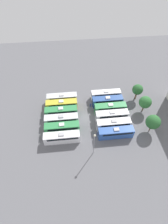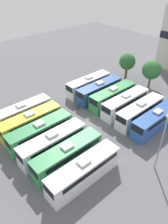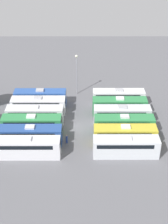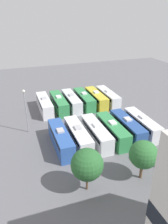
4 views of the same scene
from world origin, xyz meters
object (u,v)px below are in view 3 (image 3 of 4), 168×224
object	(u,v)px
bus_3	(122,114)
bus_4	(119,106)
bus_2	(124,124)
bus_7	(30,135)
bus_6	(27,147)
bus_8	(32,124)
bus_10	(38,105)
worker_person	(67,139)
bus_9	(35,114)
bus_11	(40,97)
bus_0	(126,146)
bus_1	(125,135)
bus_5	(118,97)
light_pole	(77,69)

from	to	relation	value
bus_3	bus_4	size ratio (longest dim) A/B	1.00
bus_2	bus_7	bearing A→B (deg)	101.50
bus_3	bus_6	distance (m)	19.80
bus_7	bus_8	distance (m)	3.52
bus_2	bus_6	world-z (taller)	same
bus_10	worker_person	distance (m)	12.17
bus_7	bus_9	world-z (taller)	same
bus_3	bus_11	world-z (taller)	same
bus_0	bus_1	world-z (taller)	same
bus_7	bus_11	distance (m)	13.91
bus_3	bus_7	bearing A→B (deg)	112.34
bus_1	bus_10	size ratio (longest dim) A/B	1.00
bus_5	bus_10	size ratio (longest dim) A/B	1.00
bus_1	worker_person	bearing A→B (deg)	89.32
bus_6	worker_person	distance (m)	7.43
bus_7	bus_2	bearing A→B (deg)	-78.50
bus_0	bus_3	world-z (taller)	same
light_pole	bus_2	bearing A→B (deg)	-150.08
worker_person	bus_6	bearing A→B (deg)	119.56
bus_2	bus_4	bearing A→B (deg)	1.39
bus_2	bus_9	world-z (taller)	same
bus_2	bus_11	size ratio (longest dim) A/B	1.00
bus_3	worker_person	world-z (taller)	bus_3
bus_11	worker_person	world-z (taller)	bus_11
bus_3	bus_7	size ratio (longest dim) A/B	1.00
bus_2	bus_5	xyz separation A→B (m)	(10.53, 0.01, 0.00)
bus_11	bus_10	bearing A→B (deg)	-179.99
bus_0	bus_7	bearing A→B (deg)	78.80
bus_1	worker_person	world-z (taller)	bus_1
bus_7	worker_person	world-z (taller)	bus_7
bus_4	bus_10	distance (m)	16.60
bus_0	worker_person	distance (m)	10.69
bus_7	bus_9	distance (m)	6.92
bus_3	bus_11	bearing A→B (deg)	67.34
bus_0	bus_1	bearing A→B (deg)	-3.64
bus_7	bus_11	xyz separation A→B (m)	(13.91, -0.07, 0.00)
bus_2	bus_7	size ratio (longest dim) A/B	1.00
worker_person	bus_9	bearing A→B (deg)	44.02
bus_10	bus_11	world-z (taller)	same
bus_6	bus_9	world-z (taller)	same
bus_6	bus_8	bearing A→B (deg)	2.01
bus_2	bus_3	world-z (taller)	same
bus_4	light_pole	bearing A→B (deg)	45.22
bus_1	bus_4	xyz separation A→B (m)	(10.24, -0.06, 0.00)
bus_2	bus_3	xyz separation A→B (m)	(3.49, 0.01, 0.00)
bus_2	light_pole	xyz separation A→B (m)	(15.67, 9.02, 4.37)
bus_10	worker_person	xyz separation A→B (m)	(-10.38, -6.27, -1.08)
bus_8	bus_3	bearing A→B (deg)	-78.75
bus_8	bus_10	bearing A→B (deg)	-2.95
bus_9	bus_4	bearing A→B (deg)	-78.58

